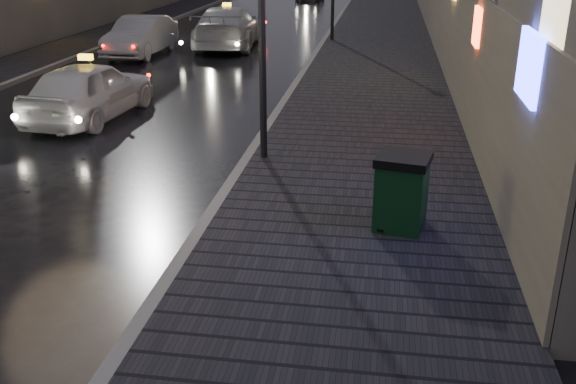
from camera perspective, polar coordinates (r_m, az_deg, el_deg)
name	(u,v)px	position (r m, az deg, el deg)	size (l,w,h in m)	color
ground	(31,313)	(8.79, -21.89, -9.96)	(120.00, 120.00, 0.00)	black
sidewalk	(379,46)	(27.67, 8.07, 12.71)	(4.60, 58.00, 0.15)	black
curb	(321,45)	(27.80, 2.99, 12.93)	(0.20, 58.00, 0.15)	slate
sidewalk_far	(93,39)	(30.54, -16.93, 12.86)	(2.40, 58.00, 0.15)	black
curb_far	(121,40)	(30.01, -14.63, 12.94)	(0.20, 58.00, 0.15)	slate
trash_bin	(402,191)	(9.99, 10.06, 0.08)	(0.92, 0.92, 1.19)	black
taxi_near	(89,90)	(17.18, -17.25, 8.67)	(1.78, 4.42, 1.51)	white
car_left_mid	(141,36)	(26.31, -12.97, 13.36)	(1.56, 4.46, 1.47)	#A09FA7
taxi_mid	(228,27)	(27.58, -5.39, 14.39)	(2.34, 5.76, 1.67)	silver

